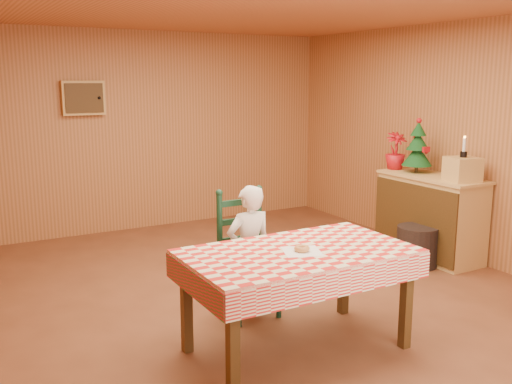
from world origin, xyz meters
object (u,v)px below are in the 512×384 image
at_px(ladder_chair, 246,256).
at_px(christmas_tree, 418,148).
at_px(dining_table, 298,261).
at_px(storage_bin, 417,246).
at_px(crate, 462,169).
at_px(seated_child, 249,251).
at_px(shelf_unit, 430,216).

relative_size(ladder_chair, christmas_tree, 1.74).
bearing_deg(dining_table, christmas_tree, 29.02).
distance_m(dining_table, storage_bin, 2.46).
bearing_deg(crate, christmas_tree, 90.00).
relative_size(ladder_chair, seated_child, 0.96).
bearing_deg(ladder_chair, crate, -0.30).
xyz_separation_m(ladder_chair, christmas_tree, (2.57, 0.64, 0.71)).
bearing_deg(seated_child, shelf_unit, -170.16).
bearing_deg(crate, shelf_unit, 91.23).
height_order(ladder_chair, crate, crate).
bearing_deg(dining_table, ladder_chair, 90.00).
distance_m(christmas_tree, storage_bin, 1.15).
distance_m(dining_table, christmas_tree, 2.98).
xyz_separation_m(seated_child, christmas_tree, (2.57, 0.69, 0.65)).
bearing_deg(crate, storage_bin, 149.72).
bearing_deg(shelf_unit, ladder_chair, -171.40).
xyz_separation_m(dining_table, crate, (2.57, 0.77, 0.37)).
bearing_deg(seated_child, storage_bin, -173.29).
bearing_deg(crate, ladder_chair, 179.70).
distance_m(ladder_chair, crate, 2.62).
xyz_separation_m(shelf_unit, christmas_tree, (0.01, 0.25, 0.74)).
relative_size(dining_table, storage_bin, 3.82).
bearing_deg(storage_bin, seated_child, -173.29).
distance_m(ladder_chair, christmas_tree, 2.74).
xyz_separation_m(crate, christmas_tree, (-0.00, 0.65, 0.16)).
height_order(ladder_chair, storage_bin, ladder_chair).
bearing_deg(christmas_tree, ladder_chair, -166.07).
bearing_deg(crate, dining_table, -163.22).
bearing_deg(seated_child, dining_table, 90.00).
bearing_deg(dining_table, crate, 16.78).
bearing_deg(storage_bin, ladder_chair, -174.76).
bearing_deg(seated_child, ladder_chair, -90.00).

